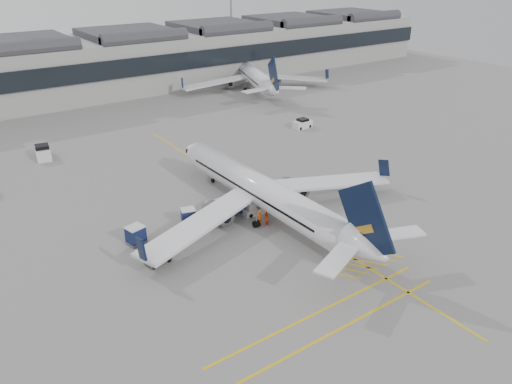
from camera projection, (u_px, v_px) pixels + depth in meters
ground at (233, 264)px, 47.24m from camera, size 220.00×220.00×0.00m
terminal at (34, 70)px, 97.76m from camera, size 200.00×20.45×12.40m
light_masts at (1, 19)px, 103.72m from camera, size 113.00×0.60×25.45m
apron_markings at (258, 199)px, 59.83m from camera, size 0.25×60.00×0.01m
airliner_main at (264, 193)px, 54.93m from camera, size 32.90×35.94×9.56m
airliner_far at (253, 76)px, 108.67m from camera, size 31.07×34.44×9.56m
belt_loader at (258, 207)px, 56.59m from camera, size 4.99×1.91×2.02m
baggage_cart_a at (241, 205)px, 56.22m from camera, size 2.14×1.98×1.81m
baggage_cart_b at (220, 208)px, 55.47m from camera, size 1.89×1.60×1.88m
baggage_cart_c at (188, 215)px, 54.12m from camera, size 1.94×1.76×1.69m
baggage_cart_d at (136, 234)px, 50.21m from camera, size 2.11×1.87×1.91m
ramp_agent_a at (260, 218)px, 53.62m from camera, size 0.75×0.62×1.78m
ramp_agent_b at (266, 219)px, 53.75m from camera, size 0.95×0.89×1.55m
pushback_tug at (158, 258)px, 47.14m from camera, size 2.49×1.76×1.29m
safety_cone_nose at (212, 168)px, 67.98m from camera, size 0.36×0.36×0.49m
safety_cone_engine at (346, 204)px, 58.18m from camera, size 0.33×0.33×0.46m
service_van_mid at (43, 152)px, 71.59m from camera, size 2.51×4.14×2.00m
service_van_right at (303, 124)px, 84.35m from camera, size 3.26×1.71×1.65m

